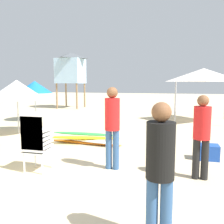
{
  "coord_description": "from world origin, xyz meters",
  "views": [
    {
      "loc": [
        2.72,
        -3.45,
        1.87
      ],
      "look_at": [
        0.97,
        3.41,
        1.01
      ],
      "focal_mm": 38.3,
      "sensor_mm": 36.0,
      "label": 1
    }
  ],
  "objects": [
    {
      "name": "cooler_box",
      "position": [
        3.59,
        2.65,
        0.19
      ],
      "size": [
        0.52,
        0.37,
        0.37
      ],
      "primitive_type": "cube",
      "color": "blue",
      "rests_on": "ground"
    },
    {
      "name": "beach_umbrella_left",
      "position": [
        -3.95,
        7.16,
        1.67
      ],
      "size": [
        1.71,
        1.71,
        1.97
      ],
      "color": "beige",
      "rests_on": "ground"
    },
    {
      "name": "lifeguard_near_center",
      "position": [
        1.48,
        1.44,
        1.03
      ],
      "size": [
        0.32,
        0.32,
        1.78
      ],
      "color": "#33598C",
      "rests_on": "ground"
    },
    {
      "name": "beach_umbrella_mid",
      "position": [
        -2.78,
        4.13,
        1.63
      ],
      "size": [
        2.0,
        2.0,
        1.98
      ],
      "color": "beige",
      "rests_on": "ground"
    },
    {
      "name": "lifeguard_near_left",
      "position": [
        2.6,
        -0.83,
        0.96
      ],
      "size": [
        0.32,
        0.32,
        1.67
      ],
      "color": "#33598C",
      "rests_on": "ground"
    },
    {
      "name": "stacked_plastic_chairs",
      "position": [
        -0.04,
        0.87,
        0.74
      ],
      "size": [
        0.48,
        0.48,
        1.29
      ],
      "color": "white",
      "rests_on": "ground"
    },
    {
      "name": "lifeguard_tower",
      "position": [
        -4.69,
        13.21,
        2.98
      ],
      "size": [
        1.98,
        1.98,
        4.09
      ],
      "color": "olive",
      "rests_on": "ground"
    },
    {
      "name": "surfboard_pile",
      "position": [
        0.1,
        3.35,
        0.16
      ],
      "size": [
        2.37,
        0.74,
        0.32
      ],
      "color": "orange",
      "rests_on": "ground"
    },
    {
      "name": "lifeguard_near_right",
      "position": [
        3.28,
        1.33,
        0.94
      ],
      "size": [
        0.32,
        0.32,
        1.64
      ],
      "color": "black",
      "rests_on": "ground"
    },
    {
      "name": "ground",
      "position": [
        0.0,
        0.0,
        0.0
      ],
      "size": [
        80.0,
        80.0,
        0.0
      ],
      "primitive_type": "plane",
      "color": "beige"
    },
    {
      "name": "popup_canopy",
      "position": [
        4.12,
        8.84,
        2.24
      ],
      "size": [
        2.58,
        2.58,
        2.57
      ],
      "color": "#B2B2B7",
      "rests_on": "ground"
    }
  ]
}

